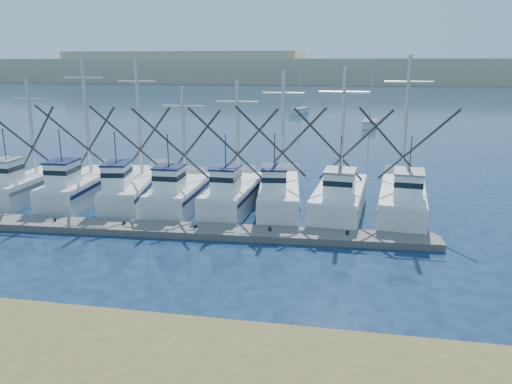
% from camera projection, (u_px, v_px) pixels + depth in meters
% --- Properties ---
extents(ground, '(500.00, 500.00, 0.00)m').
position_uv_depth(ground, '(293.00, 298.00, 19.45)').
color(ground, '#0B1A33').
rests_on(ground, ground).
extents(floating_dock, '(27.43, 3.12, 0.36)m').
position_uv_depth(floating_dock, '(177.00, 230.00, 26.80)').
color(floating_dock, slate).
rests_on(floating_dock, ground).
extents(dune_ridge, '(360.00, 60.00, 10.00)m').
position_uv_depth(dune_ridge, '(347.00, 71.00, 217.88)').
color(dune_ridge, tan).
rests_on(dune_ridge, ground).
extents(trawler_fleet, '(26.93, 8.90, 9.53)m').
position_uv_depth(trawler_fleet, '(218.00, 193.00, 31.10)').
color(trawler_fleet, silver).
rests_on(trawler_fleet, ground).
extents(sailboat_near, '(2.23, 5.59, 8.10)m').
position_uv_depth(sailboat_near, '(370.00, 124.00, 69.76)').
color(sailboat_near, silver).
rests_on(sailboat_near, ground).
extents(sailboat_far, '(3.05, 6.31, 8.10)m').
position_uv_depth(sailboat_far, '(299.00, 111.00, 87.71)').
color(sailboat_far, silver).
rests_on(sailboat_far, ground).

